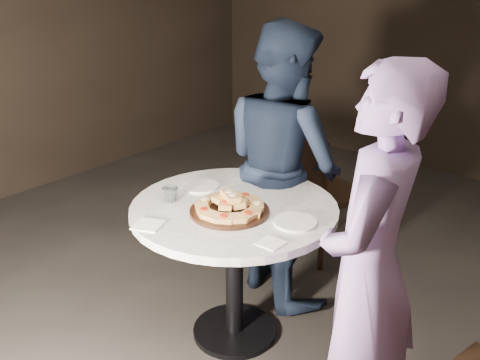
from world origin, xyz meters
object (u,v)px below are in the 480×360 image
at_px(table, 234,231).
at_px(diner_navy, 283,164).
at_px(focaccia_pile, 230,204).
at_px(water_glass, 170,194).
at_px(chair_far, 318,186).
at_px(serving_board, 230,211).
at_px(diner_teal, 369,269).

xyz_separation_m(table, diner_navy, (-0.10, 0.60, 0.20)).
height_order(focaccia_pile, water_glass, focaccia_pile).
distance_m(chair_far, diner_navy, 0.59).
distance_m(focaccia_pile, water_glass, 0.36).
bearing_deg(chair_far, water_glass, 103.29).
bearing_deg(table, diner_navy, 99.64).
height_order(table, serving_board, serving_board).
xyz_separation_m(focaccia_pile, water_glass, (-0.34, -0.10, -0.01)).
distance_m(serving_board, focaccia_pile, 0.04).
xyz_separation_m(serving_board, chair_far, (-0.18, 1.18, -0.29)).
xyz_separation_m(table, serving_board, (0.04, -0.09, 0.17)).
xyz_separation_m(table, water_glass, (-0.30, -0.18, 0.20)).
height_order(water_glass, diner_navy, diner_navy).
bearing_deg(diner_navy, serving_board, 122.80).
relative_size(table, serving_board, 3.55).
relative_size(focaccia_pile, water_glass, 4.31).
height_order(table, water_glass, water_glass).
xyz_separation_m(table, diner_teal, (0.88, -0.17, 0.19)).
height_order(serving_board, chair_far, chair_far).
xyz_separation_m(focaccia_pile, chair_far, (-0.18, 1.18, -0.33)).
height_order(serving_board, water_glass, water_glass).
relative_size(table, water_glass, 17.09).
relative_size(serving_board, focaccia_pile, 1.12).
relative_size(chair_far, diner_navy, 0.55).
distance_m(table, focaccia_pile, 0.23).
bearing_deg(water_glass, chair_far, 82.78).
relative_size(diner_navy, diner_teal, 1.01).
height_order(water_glass, diner_teal, diner_teal).
bearing_deg(focaccia_pile, water_glass, -164.04).
height_order(diner_navy, diner_teal, diner_navy).
bearing_deg(diner_navy, chair_far, -65.00).
xyz_separation_m(water_glass, chair_far, (0.16, 1.28, -0.32)).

